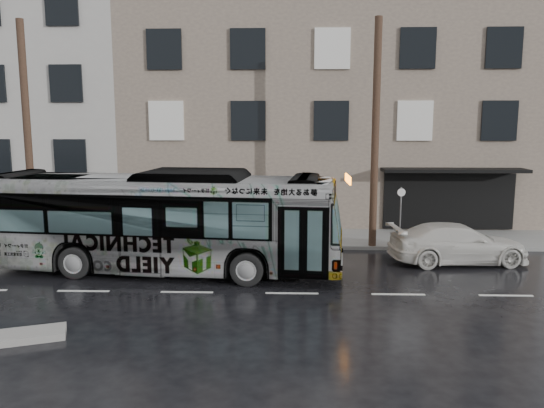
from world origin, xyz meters
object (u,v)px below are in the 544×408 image
(sign_post, at_px, (400,217))
(bus, at_px, (159,221))
(white_sedan, at_px, (458,243))
(utility_pole_rear, at_px, (27,134))
(utility_pole_front, at_px, (375,134))

(sign_post, height_order, bus, bus)
(white_sedan, bearing_deg, utility_pole_rear, 77.94)
(sign_post, distance_m, bus, 9.64)
(utility_pole_front, bearing_deg, bus, -156.34)
(utility_pole_front, height_order, bus, utility_pole_front)
(utility_pole_front, bearing_deg, sign_post, 0.00)
(utility_pole_front, bearing_deg, utility_pole_rear, 180.00)
(utility_pole_rear, xyz_separation_m, white_sedan, (16.80, -2.03, -3.92))
(utility_pole_front, distance_m, utility_pole_rear, 14.00)
(white_sedan, bearing_deg, bus, 92.42)
(utility_pole_front, xyz_separation_m, bus, (-7.89, -3.46, -2.89))
(utility_pole_rear, distance_m, sign_post, 15.46)
(sign_post, xyz_separation_m, white_sedan, (1.70, -2.03, -0.62))
(utility_pole_front, xyz_separation_m, sign_post, (1.10, 0.00, -3.30))
(bus, bearing_deg, sign_post, -62.88)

